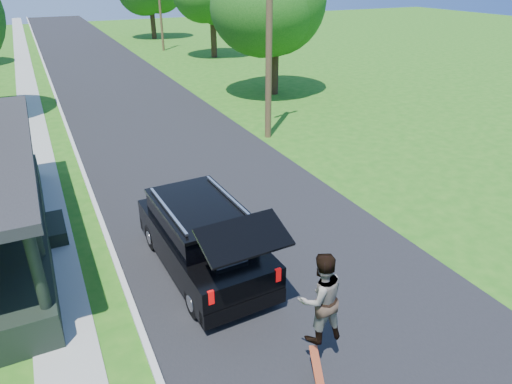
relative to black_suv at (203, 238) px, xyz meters
name	(u,v)px	position (x,y,z in m)	size (l,w,h in m)	color
ground	(314,300)	(1.93, -2.43, -0.95)	(140.00, 140.00, 0.00)	#1E5D12
street	(133,104)	(1.93, 17.57, -0.95)	(8.00, 120.00, 0.02)	black
curb	(61,112)	(-2.12, 17.57, -0.95)	(0.15, 120.00, 0.12)	#AFAFA9
sidewalk	(31,115)	(-3.67, 17.57, -0.95)	(1.30, 120.00, 0.03)	#96978F
black_suv	(203,238)	(0.00, 0.00, 0.00)	(2.27, 5.43, 2.49)	black
skateboarder	(320,298)	(0.93, -4.06, 0.68)	(0.98, 0.79, 1.94)	black
skateboard	(317,368)	(0.69, -4.46, -0.66)	(0.38, 0.67, 0.61)	#9F300D
utility_pole_near	(269,31)	(6.43, 8.73, 3.89)	(1.75, 0.67, 9.38)	#483321
utility_pole_far	(160,10)	(8.93, 35.87, 2.75)	(1.43, 0.25, 7.17)	#483321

